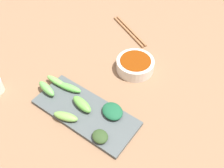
# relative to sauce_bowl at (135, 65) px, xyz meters

# --- Properties ---
(tabletop) EXTENTS (2.10, 2.10, 0.02)m
(tabletop) POSITION_rel_sauce_bowl_xyz_m (0.13, -0.03, -0.03)
(tabletop) COLOR #805F44
(tabletop) RESTS_ON ground
(sauce_bowl) EXTENTS (0.14, 0.14, 0.04)m
(sauce_bowl) POSITION_rel_sauce_bowl_xyz_m (0.00, 0.00, 0.00)
(sauce_bowl) COLOR silver
(sauce_bowl) RESTS_ON tabletop
(serving_plate) EXTENTS (0.14, 0.34, 0.01)m
(serving_plate) POSITION_rel_sauce_bowl_xyz_m (0.26, -0.02, -0.02)
(serving_plate) COLOR #475051
(serving_plate) RESTS_ON tabletop
(broccoli_stalk_0) EXTENTS (0.02, 0.09, 0.02)m
(broccoli_stalk_0) POSITION_rel_sauce_bowl_xyz_m (0.23, -0.17, -0.00)
(broccoli_stalk_0) COLOR #71B654
(broccoli_stalk_0) RESTS_ON serving_plate
(broccoli_leafy_1) EXTENTS (0.08, 0.09, 0.02)m
(broccoli_leafy_1) POSITION_rel_sauce_bowl_xyz_m (0.22, 0.05, -0.00)
(broccoli_leafy_1) COLOR #185333
(broccoli_leafy_1) RESTS_ON serving_plate
(broccoli_stalk_2) EXTENTS (0.04, 0.08, 0.03)m
(broccoli_stalk_2) POSITION_rel_sauce_bowl_xyz_m (0.27, -0.17, 0.00)
(broccoli_stalk_2) COLOR #66BA55
(broccoli_stalk_2) RESTS_ON serving_plate
(broccoli_stalk_3) EXTENTS (0.05, 0.08, 0.02)m
(broccoli_stalk_3) POSITION_rel_sauce_bowl_xyz_m (0.32, -0.05, -0.00)
(broccoli_stalk_3) COLOR #6EA148
(broccoli_stalk_3) RESTS_ON serving_plate
(broccoli_leafy_4) EXTENTS (0.06, 0.06, 0.02)m
(broccoli_leafy_4) POSITION_rel_sauce_bowl_xyz_m (0.31, 0.08, -0.00)
(broccoli_leafy_4) COLOR #2C4521
(broccoli_leafy_4) RESTS_ON serving_plate
(broccoli_stalk_5) EXTENTS (0.04, 0.09, 0.02)m
(broccoli_stalk_5) POSITION_rel_sauce_bowl_xyz_m (0.22, -0.12, -0.00)
(broccoli_stalk_5) COLOR #5DB74A
(broccoli_stalk_5) RESTS_ON serving_plate
(broccoli_stalk_6) EXTENTS (0.05, 0.09, 0.03)m
(broccoli_stalk_6) POSITION_rel_sauce_bowl_xyz_m (0.25, -0.04, 0.00)
(broccoli_stalk_6) COLOR #60A843
(broccoli_stalk_6) RESTS_ON serving_plate
(chopsticks) EXTENTS (0.12, 0.22, 0.01)m
(chopsticks) POSITION_rel_sauce_bowl_xyz_m (-0.18, -0.14, -0.02)
(chopsticks) COLOR brown
(chopsticks) RESTS_ON tabletop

